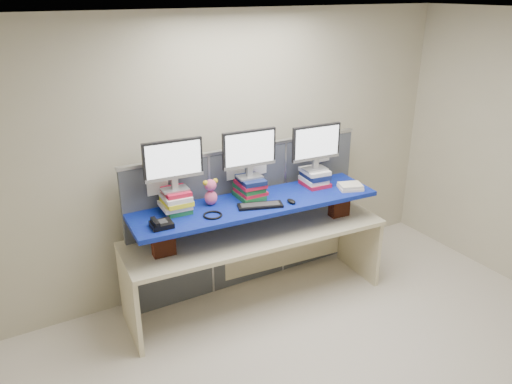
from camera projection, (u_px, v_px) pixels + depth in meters
room at (369, 228)px, 3.51m from camera, size 5.00×4.00×2.80m
cubicle_partition at (248, 216)px, 5.18m from camera, size 2.60×0.06×1.53m
desk at (256, 246)px, 4.89m from camera, size 2.61×0.92×0.78m
brick_pier_left at (163, 241)px, 4.36m from camera, size 0.20×0.12×0.27m
brick_pier_right at (339, 204)px, 5.11m from camera, size 0.20×0.12×0.27m
blue_board at (256, 204)px, 4.71m from camera, size 2.42×0.75×0.04m
book_stack_left at (176, 201)px, 4.47m from camera, size 0.27×0.30×0.21m
book_stack_center at (250, 188)px, 4.76m from camera, size 0.26×0.33×0.21m
book_stack_right at (315, 177)px, 5.07m from camera, size 0.26×0.30×0.17m
monitor_left at (173, 162)px, 4.32m from camera, size 0.53×0.16×0.46m
monitor_center at (249, 151)px, 4.62m from camera, size 0.53×0.16×0.46m
monitor_right at (316, 145)px, 4.93m from camera, size 0.53×0.16×0.46m
keyboard at (260, 205)px, 4.60m from camera, size 0.44×0.26×0.03m
mouse at (291, 201)px, 4.68m from camera, size 0.06×0.11×0.04m
desk_phone at (161, 224)px, 4.20m from camera, size 0.18×0.17×0.08m
headset at (213, 215)px, 4.41m from camera, size 0.19×0.19×0.02m
plush_toy at (211, 192)px, 4.60m from camera, size 0.15×0.11×0.25m
binder_stack at (350, 187)px, 4.99m from camera, size 0.27×0.24×0.05m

